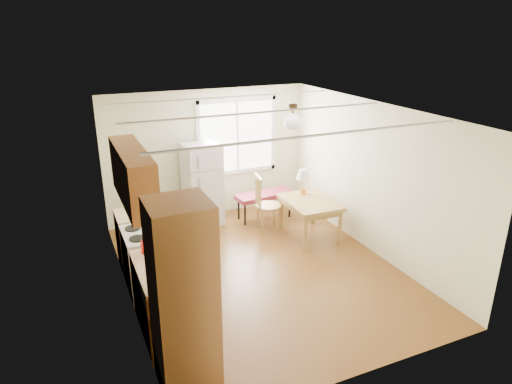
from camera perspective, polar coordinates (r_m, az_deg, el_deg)
room_shell at (r=6.71m, az=0.69°, el=-0.49°), size 4.60×5.60×2.62m
kitchen_run at (r=5.86m, az=-12.27°, el=-8.68°), size 0.65×3.40×2.20m
window_unit at (r=9.03m, az=-2.38°, el=6.96°), size 1.64×0.05×1.51m
pendant_light at (r=7.08m, az=4.58°, el=8.87°), size 0.26×0.26×0.40m
refrigerator at (r=8.65m, az=-6.72°, el=0.90°), size 0.67×0.69×1.56m
bench at (r=8.92m, az=1.05°, el=-0.48°), size 1.18×0.52×0.53m
dining_table at (r=8.18m, az=6.79°, el=-1.74°), size 0.86×1.12×0.69m
chair at (r=8.30m, az=0.90°, el=-0.98°), size 0.49×0.48×1.08m
table_lamp at (r=8.34m, az=5.94°, el=1.97°), size 0.27×0.27×0.46m
coffee_maker at (r=5.22m, az=-10.97°, el=-10.04°), size 0.21×0.25×0.35m
kettle at (r=5.98m, az=-13.72°, el=-6.59°), size 0.11×0.11×0.21m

